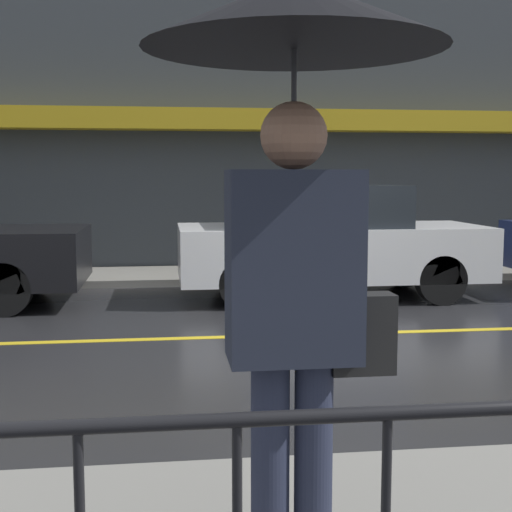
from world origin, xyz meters
name	(u,v)px	position (x,y,z in m)	size (l,w,h in m)	color
ground_plane	(332,334)	(0.00, 0.00, 0.00)	(80.00, 80.00, 0.00)	#262628
sidewalk_far	(271,274)	(0.00, 4.29, 0.05)	(28.00, 1.70, 0.11)	gray
lane_marking	(332,334)	(0.00, 0.00, 0.00)	(25.20, 0.12, 0.01)	gold
building_storefront	(263,122)	(0.00, 5.26, 2.59)	(28.00, 0.85, 5.18)	#383D42
pedestrian	(295,121)	(-1.27, -4.68, 1.87)	(1.09, 1.09, 2.25)	#23283D
car_white	(328,241)	(0.48, 2.28, 0.78)	(4.15, 1.72, 1.54)	silver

